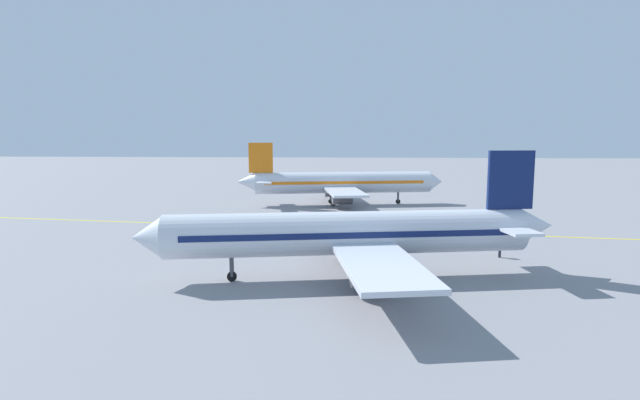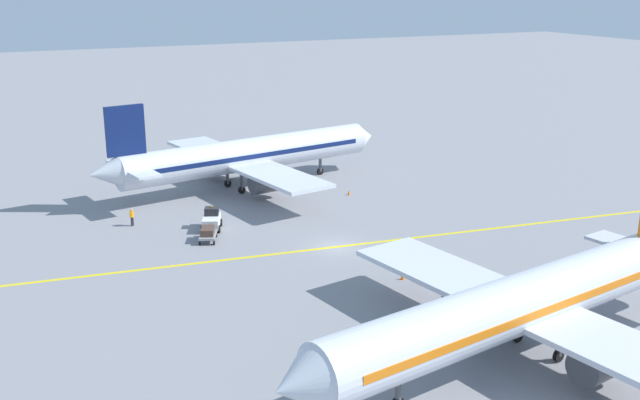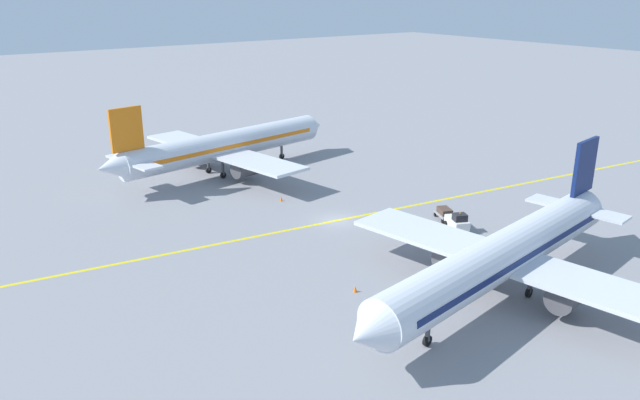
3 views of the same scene
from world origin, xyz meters
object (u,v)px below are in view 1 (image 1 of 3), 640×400
airplane_adjacent_stand (341,183)px  traffic_cone_near_nose (263,252)px  ground_crew_worker (500,248)px  traffic_cone_mid_apron (339,216)px  baggage_cart_trailing (434,235)px  airplane_at_gate (353,234)px  baggage_tug_white (426,239)px

airplane_adjacent_stand → traffic_cone_near_nose: size_ratio=64.41×
ground_crew_worker → traffic_cone_mid_apron: ground_crew_worker is taller
baggage_cart_trailing → ground_crew_worker: bearing=-143.9°
traffic_cone_near_nose → ground_crew_worker: bearing=-88.9°
ground_crew_worker → traffic_cone_near_nose: (-0.43, 23.35, -0.63)m
airplane_adjacent_stand → traffic_cone_near_nose: (-36.56, 7.00, -3.43)m
airplane_at_gate → airplane_adjacent_stand: size_ratio=1.00×
ground_crew_worker → traffic_cone_near_nose: ground_crew_worker is taller
airplane_adjacent_stand → traffic_cone_mid_apron: 14.33m
baggage_tug_white → traffic_cone_mid_apron: size_ratio=6.09×
airplane_at_gate → traffic_cone_near_nose: size_ratio=64.41×
airplane_at_gate → ground_crew_worker: 16.59m
ground_crew_worker → airplane_adjacent_stand: bearing=24.3°
airplane_adjacent_stand → baggage_cart_trailing: airplane_adjacent_stand is taller
ground_crew_worker → traffic_cone_near_nose: size_ratio=3.05×
airplane_adjacent_stand → baggage_tug_white: (-32.00, -9.82, -2.81)m
baggage_cart_trailing → airplane_adjacent_stand: bearing=21.0°
baggage_tug_white → traffic_cone_near_nose: 17.44m
airplane_adjacent_stand → baggage_cart_trailing: bearing=-159.0°
baggage_tug_white → baggage_cart_trailing: bearing=-23.2°
traffic_cone_near_nose → airplane_adjacent_stand: bearing=-10.8°
baggage_cart_trailing → airplane_at_gate: bearing=148.7°
baggage_cart_trailing → traffic_cone_mid_apron: size_ratio=5.35×
airplane_at_gate → ground_crew_worker: (7.82, -14.36, -2.80)m
baggage_tug_white → baggage_cart_trailing: baggage_tug_white is taller
airplane_at_gate → baggage_tug_white: size_ratio=10.58×
airplane_at_gate → baggage_tug_white: airplane_at_gate is taller
baggage_cart_trailing → traffic_cone_mid_apron: (15.06, 11.07, -0.49)m
baggage_tug_white → baggage_cart_trailing: (3.03, -1.30, -0.14)m
airplane_at_gate → traffic_cone_near_nose: 12.14m
airplane_adjacent_stand → ground_crew_worker: airplane_adjacent_stand is taller
baggage_cart_trailing → ground_crew_worker: 8.87m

